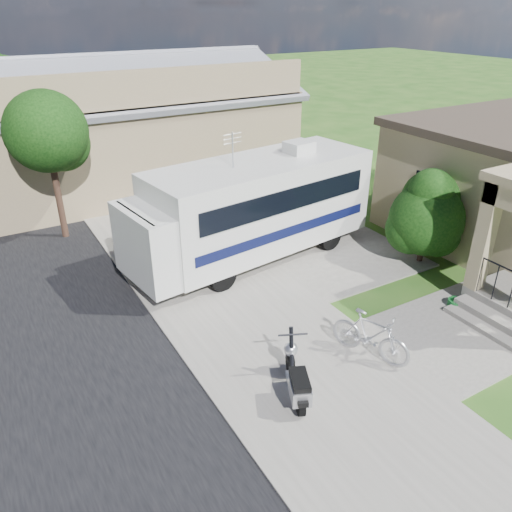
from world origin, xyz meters
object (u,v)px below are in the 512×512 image
scooter (297,378)px  bicycle (370,338)px  shrub (426,215)px  garden_hose (456,304)px  motorhome (253,206)px

scooter → bicycle: 2.01m
shrub → bicycle: (-4.36, -2.69, -0.90)m
scooter → garden_hose: scooter is taller
shrub → bicycle: shrub is taller
scooter → garden_hose: 5.26m
motorhome → scooter: (-2.25, -5.52, -1.13)m
bicycle → garden_hose: 3.27m
scooter → bicycle: (1.99, 0.21, 0.05)m
shrub → scooter: bearing=-155.5°
motorhome → shrub: size_ratio=2.71×
scooter → garden_hose: size_ratio=3.81×
motorhome → shrub: motorhome is taller
motorhome → garden_hose: motorhome is taller
bicycle → garden_hose: bearing=-14.6°
garden_hose → scooter: bearing=-173.1°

